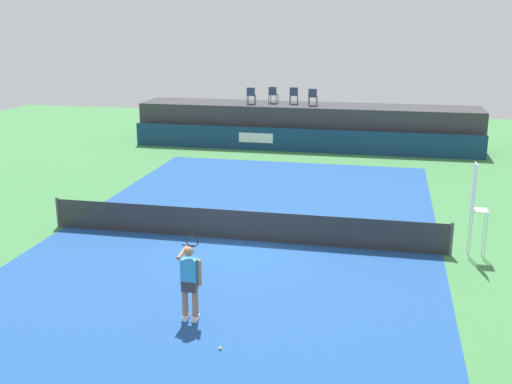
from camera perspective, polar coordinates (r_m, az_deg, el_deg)
name	(u,v)px	position (r m, az deg, el deg)	size (l,w,h in m)	color
ground_plane	(261,212)	(22.05, 0.48, -1.81)	(48.00, 48.00, 0.00)	#3D7A42
court_inner	(242,240)	(19.28, -1.31, -4.42)	(12.00, 22.00, 0.00)	#1C478C
sponsor_wall	(302,140)	(31.97, 4.27, 4.75)	(18.00, 0.22, 1.20)	navy
spectator_platform	(307,125)	(33.64, 4.73, 6.15)	(18.00, 2.80, 2.20)	#38383D
spectator_chair_far_left	(251,95)	(33.56, -0.45, 8.93)	(0.47, 0.47, 0.89)	#2D3D56
spectator_chair_left	(273,94)	(33.88, 1.58, 8.99)	(0.47, 0.47, 0.89)	#2D3D56
spectator_chair_center	(294,95)	(33.69, 3.50, 8.92)	(0.48, 0.48, 0.89)	#2D3D56
spectator_chair_right	(313,96)	(33.10, 5.24, 8.77)	(0.44, 0.44, 0.89)	#2D3D56
umpire_chair	(476,204)	(18.49, 19.57, -1.06)	(0.45, 0.45, 2.76)	white
tennis_net	(242,225)	(19.12, -1.32, -3.09)	(12.40, 0.02, 0.95)	#2D2D2D
net_post_near	(58,212)	(21.35, -17.74, -1.77)	(0.10, 0.10, 1.00)	#4C4C51
net_post_far	(451,239)	(18.75, 17.50, -4.15)	(0.10, 0.10, 1.00)	#4C4C51
tennis_player	(190,280)	(14.12, -6.11, -8.06)	(0.67, 1.12, 1.77)	white
tennis_ball	(220,348)	(13.25, -3.29, -14.14)	(0.07, 0.07, 0.07)	#D8EA33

